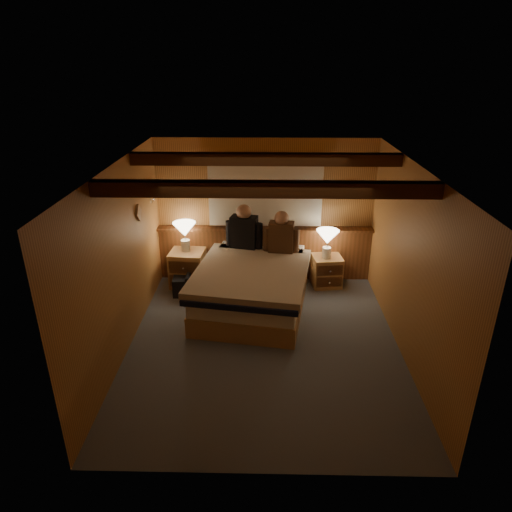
{
  "coord_description": "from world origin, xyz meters",
  "views": [
    {
      "loc": [
        0.01,
        -5.17,
        3.56
      ],
      "look_at": [
        -0.11,
        0.4,
        1.12
      ],
      "focal_mm": 32.0,
      "sensor_mm": 36.0,
      "label": 1
    }
  ],
  "objects_px": {
    "lamp_left": "(185,231)",
    "person_right": "(281,235)",
    "person_left": "(244,230)",
    "bed": "(253,287)",
    "nightstand_right": "(327,271)",
    "duffel_bag": "(189,285)",
    "nightstand_left": "(188,268)",
    "lamp_right": "(327,239)"
  },
  "relations": [
    {
      "from": "person_left",
      "to": "duffel_bag",
      "type": "distance_m",
      "value": 1.27
    },
    {
      "from": "bed",
      "to": "duffel_bag",
      "type": "height_order",
      "value": "bed"
    },
    {
      "from": "bed",
      "to": "person_left",
      "type": "bearing_deg",
      "value": 110.88
    },
    {
      "from": "nightstand_right",
      "to": "nightstand_left",
      "type": "bearing_deg",
      "value": 173.66
    },
    {
      "from": "bed",
      "to": "nightstand_right",
      "type": "xyz_separation_m",
      "value": [
        1.22,
        0.81,
        -0.11
      ]
    },
    {
      "from": "bed",
      "to": "lamp_left",
      "type": "bearing_deg",
      "value": 153.44
    },
    {
      "from": "lamp_left",
      "to": "lamp_right",
      "type": "distance_m",
      "value": 2.33
    },
    {
      "from": "bed",
      "to": "person_left",
      "type": "relative_size",
      "value": 3.06
    },
    {
      "from": "nightstand_right",
      "to": "lamp_right",
      "type": "relative_size",
      "value": 1.08
    },
    {
      "from": "nightstand_left",
      "to": "person_left",
      "type": "xyz_separation_m",
      "value": [
        0.95,
        0.0,
        0.69
      ]
    },
    {
      "from": "nightstand_left",
      "to": "duffel_bag",
      "type": "bearing_deg",
      "value": -75.04
    },
    {
      "from": "lamp_right",
      "to": "duffel_bag",
      "type": "xyz_separation_m",
      "value": [
        -2.24,
        -0.34,
        -0.7
      ]
    },
    {
      "from": "nightstand_right",
      "to": "person_right",
      "type": "bearing_deg",
      "value": -172.99
    },
    {
      "from": "nightstand_left",
      "to": "duffel_bag",
      "type": "distance_m",
      "value": 0.38
    },
    {
      "from": "person_right",
      "to": "bed",
      "type": "bearing_deg",
      "value": -118.43
    },
    {
      "from": "nightstand_right",
      "to": "duffel_bag",
      "type": "relative_size",
      "value": 1.01
    },
    {
      "from": "lamp_left",
      "to": "person_right",
      "type": "relative_size",
      "value": 0.7
    },
    {
      "from": "person_right",
      "to": "duffel_bag",
      "type": "relative_size",
      "value": 1.35
    },
    {
      "from": "lamp_left",
      "to": "duffel_bag",
      "type": "distance_m",
      "value": 0.89
    },
    {
      "from": "lamp_left",
      "to": "bed",
      "type": "bearing_deg",
      "value": -35.75
    },
    {
      "from": "person_left",
      "to": "lamp_right",
      "type": "bearing_deg",
      "value": 13.1
    },
    {
      "from": "duffel_bag",
      "to": "person_right",
      "type": "bearing_deg",
      "value": 2.87
    },
    {
      "from": "bed",
      "to": "duffel_bag",
      "type": "xyz_separation_m",
      "value": [
        -1.05,
        0.43,
        -0.21
      ]
    },
    {
      "from": "person_left",
      "to": "person_right",
      "type": "relative_size",
      "value": 1.07
    },
    {
      "from": "person_left",
      "to": "bed",
      "type": "bearing_deg",
      "value": -65.06
    },
    {
      "from": "nightstand_right",
      "to": "person_left",
      "type": "xyz_separation_m",
      "value": [
        -1.38,
        -0.03,
        0.74
      ]
    },
    {
      "from": "lamp_right",
      "to": "duffel_bag",
      "type": "relative_size",
      "value": 0.94
    },
    {
      "from": "nightstand_right",
      "to": "duffel_bag",
      "type": "xyz_separation_m",
      "value": [
        -2.27,
        -0.38,
        -0.1
      ]
    },
    {
      "from": "lamp_left",
      "to": "person_left",
      "type": "distance_m",
      "value": 0.98
    },
    {
      "from": "duffel_bag",
      "to": "lamp_right",
      "type": "bearing_deg",
      "value": 4.67
    },
    {
      "from": "nightstand_left",
      "to": "lamp_left",
      "type": "height_order",
      "value": "lamp_left"
    },
    {
      "from": "lamp_left",
      "to": "nightstand_right",
      "type": "bearing_deg",
      "value": -0.25
    },
    {
      "from": "lamp_right",
      "to": "lamp_left",
      "type": "bearing_deg",
      "value": 178.86
    },
    {
      "from": "nightstand_left",
      "to": "person_right",
      "type": "relative_size",
      "value": 0.87
    },
    {
      "from": "bed",
      "to": "nightstand_left",
      "type": "height_order",
      "value": "bed"
    },
    {
      "from": "bed",
      "to": "duffel_bag",
      "type": "bearing_deg",
      "value": 167.06
    },
    {
      "from": "lamp_right",
      "to": "person_right",
      "type": "distance_m",
      "value": 0.78
    },
    {
      "from": "lamp_left",
      "to": "duffel_bag",
      "type": "xyz_separation_m",
      "value": [
        0.08,
        -0.39,
        -0.8
      ]
    },
    {
      "from": "bed",
      "to": "lamp_left",
      "type": "xyz_separation_m",
      "value": [
        -1.13,
        0.82,
        0.59
      ]
    },
    {
      "from": "bed",
      "to": "person_right",
      "type": "height_order",
      "value": "person_right"
    },
    {
      "from": "nightstand_right",
      "to": "lamp_left",
      "type": "bearing_deg",
      "value": 172.51
    },
    {
      "from": "person_right",
      "to": "lamp_right",
      "type": "bearing_deg",
      "value": 19.47
    }
  ]
}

